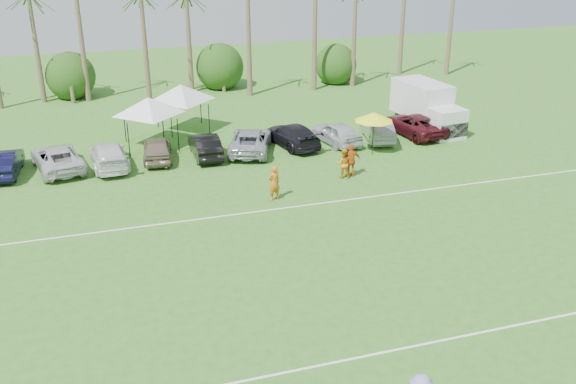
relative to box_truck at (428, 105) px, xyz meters
name	(u,v)px	position (x,y,z in m)	size (l,w,h in m)	color
field_lines	(237,279)	(-16.97, -15.74, -1.64)	(80.00, 12.10, 0.01)	white
palm_tree_4	(89,3)	(-20.97, 14.26, 5.84)	(2.40, 2.40, 8.90)	brown
bush_tree_1	(71,78)	(-22.97, 15.26, 0.15)	(4.00, 4.00, 4.00)	brown
bush_tree_2	(221,68)	(-10.97, 15.26, 0.15)	(4.00, 4.00, 4.00)	brown
bush_tree_3	(332,61)	(-0.97, 15.26, 0.15)	(4.00, 4.00, 4.00)	brown
sideline_player_a	(274,183)	(-13.34, -8.57, -0.73)	(0.67, 0.44, 1.84)	#CB6C16
sideline_player_b	(343,163)	(-8.84, -6.78, -0.81)	(0.81, 0.63, 1.67)	orange
sideline_player_c	(351,161)	(-8.38, -6.77, -0.70)	(1.11, 0.46, 1.89)	#CE6116
box_truck	(428,105)	(0.00, 0.00, 0.00)	(2.87, 6.17, 3.07)	silver
canopy_tent_left	(148,98)	(-18.32, 1.81, 1.51)	(4.55, 4.55, 3.68)	black
canopy_tent_right	(181,85)	(-15.92, 4.39, 1.56)	(4.62, 4.62, 3.75)	black
market_umbrella	(374,117)	(-5.68, -3.69, 0.71)	(2.35, 2.35, 2.62)	black
parked_car_1	(4,163)	(-26.67, -0.71, -0.94)	(1.49, 4.28, 1.41)	black
parked_car_2	(57,158)	(-23.87, -0.76, -0.94)	(2.34, 5.08, 1.41)	silver
parked_car_3	(109,155)	(-21.06, -1.13, -0.94)	(1.98, 4.86, 1.41)	white
parked_car_4	(157,149)	(-18.25, -0.79, -0.94)	(1.67, 4.14, 1.41)	#826E5A
parked_car_5	(205,145)	(-15.45, -1.05, -0.94)	(1.49, 4.28, 1.41)	black
parked_car_6	(250,141)	(-12.64, -1.03, -0.94)	(2.34, 5.08, 1.41)	#A3A7AF
parked_car_7	(292,135)	(-9.84, -0.72, -0.94)	(1.98, 4.86, 1.41)	black
parked_car_8	(336,133)	(-7.03, -1.14, -0.94)	(1.67, 4.14, 1.41)	silver
parked_car_9	(378,129)	(-4.22, -1.26, -0.94)	(1.49, 4.28, 1.41)	gray
parked_car_10	(414,124)	(-1.42, -0.96, -0.94)	(2.34, 5.08, 1.41)	#4C121A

